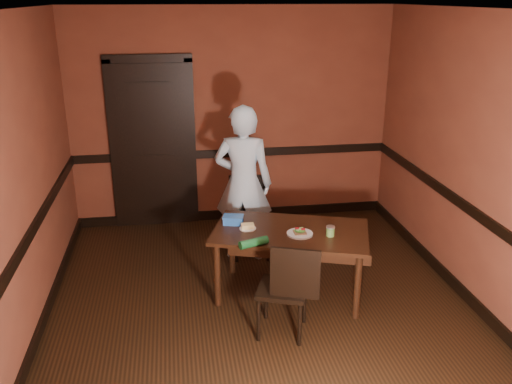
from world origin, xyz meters
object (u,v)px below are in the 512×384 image
object	(u,v)px
sandwich_plate	(300,233)
food_tub	(233,220)
dining_table	(290,262)
chair_far	(251,218)
sauce_jar	(330,231)
person	(243,183)
cheese_saucer	(248,227)
chair_near	(283,287)

from	to	relation	value
sandwich_plate	food_tub	bearing A→B (deg)	149.23
dining_table	sandwich_plate	world-z (taller)	sandwich_plate
chair_far	dining_table	bearing A→B (deg)	-69.57
chair_far	sauce_jar	bearing A→B (deg)	-56.48
chair_far	sauce_jar	xyz separation A→B (m)	(0.58, -1.10, 0.29)
dining_table	person	bearing A→B (deg)	128.74
dining_table	chair_far	size ratio (longest dim) A/B	1.64
sandwich_plate	sauce_jar	world-z (taller)	sauce_jar
sandwich_plate	food_tub	distance (m)	0.69
chair_far	cheese_saucer	world-z (taller)	chair_far
dining_table	food_tub	size ratio (longest dim) A/B	6.49
person	cheese_saucer	size ratio (longest dim) A/B	10.84
sauce_jar	cheese_saucer	bearing A→B (deg)	159.56
dining_table	chair_near	size ratio (longest dim) A/B	1.65
cheese_saucer	food_tub	world-z (taller)	food_tub
person	sandwich_plate	world-z (taller)	person
dining_table	chair_far	world-z (taller)	chair_far
chair_far	person	size ratio (longest dim) A/B	0.51
dining_table	sauce_jar	distance (m)	0.55
person	food_tub	world-z (taller)	person
person	sandwich_plate	bearing A→B (deg)	126.80
person	sauce_jar	world-z (taller)	person
chair_near	sauce_jar	size ratio (longest dim) A/B	9.16
person	food_tub	bearing A→B (deg)	89.39
sauce_jar	food_tub	size ratio (longest dim) A/B	0.43
chair_near	cheese_saucer	size ratio (longest dim) A/B	5.52
food_tub	person	bearing A→B (deg)	88.03
dining_table	person	xyz separation A→B (m)	(-0.33, 0.91, 0.52)
chair_near	person	world-z (taller)	person
chair_far	chair_near	distance (m)	1.54
chair_near	sauce_jar	xyz separation A→B (m)	(0.54, 0.44, 0.29)
chair_far	person	distance (m)	0.43
dining_table	sandwich_plate	bearing A→B (deg)	-40.09
chair_far	sandwich_plate	world-z (taller)	chair_far
person	food_tub	size ratio (longest dim) A/B	7.70
person	cheese_saucer	world-z (taller)	person
dining_table	chair_near	bearing A→B (deg)	-89.36
cheese_saucer	person	bearing A→B (deg)	85.21
sandwich_plate	dining_table	bearing A→B (deg)	121.34
sauce_jar	cheese_saucer	xyz separation A→B (m)	(-0.74, 0.28, -0.03)
chair_far	sandwich_plate	distance (m)	1.10
chair_far	food_tub	size ratio (longest dim) A/B	3.96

